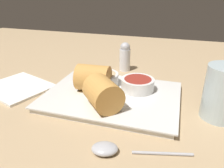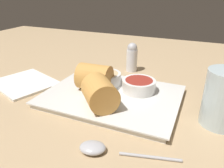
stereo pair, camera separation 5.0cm
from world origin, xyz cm
name	(u,v)px [view 1 (the left image)]	position (x,y,z in cm)	size (l,w,h in cm)	color
table_surface	(96,102)	(0.00, 0.00, 1.00)	(180.00, 140.00, 2.00)	tan
serving_plate	(112,97)	(3.86, 0.61, 2.76)	(30.56, 22.81, 1.50)	silver
roll_front_left	(102,93)	(3.56, -5.31, 6.63)	(9.75, 9.83, 6.25)	#D19347
roll_front_right	(91,78)	(-1.51, 1.24, 6.63)	(8.84, 6.60, 6.25)	#D19347
dipping_bowl_near	(102,78)	(-0.20, 5.24, 5.05)	(7.92, 7.92, 2.85)	white
dipping_bowl_far	(138,84)	(9.07, 4.49, 5.05)	(7.92, 7.92, 2.85)	white
spoon	(111,149)	(8.96, -16.56, 2.69)	(16.17, 5.74, 1.49)	#B2B2B7
napkin	(18,87)	(-21.51, -0.79, 2.30)	(19.36, 17.93, 0.60)	white
drinking_glass	(223,92)	(26.80, 0.45, 7.47)	(7.48, 7.48, 10.94)	silver
salt_shaker	(125,57)	(1.89, 20.34, 6.45)	(3.37, 3.37, 8.90)	silver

